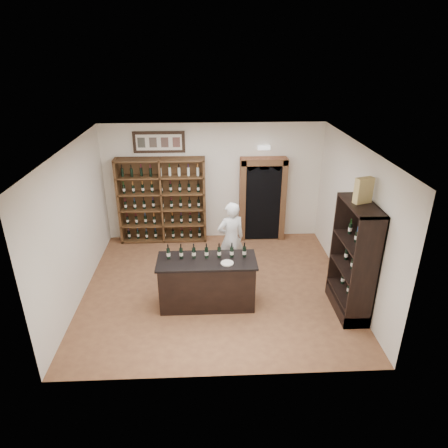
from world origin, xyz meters
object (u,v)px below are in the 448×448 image
at_px(wine_shelf, 162,200).
at_px(counter_bottle_0, 168,253).
at_px(tasting_counter, 207,283).
at_px(shopkeeper, 231,239).
at_px(wine_crate, 364,190).
at_px(side_cabinet, 353,276).

xyz_separation_m(wine_shelf, counter_bottle_0, (0.38, -2.84, 0.01)).
height_order(tasting_counter, shopkeeper, shopkeeper).
xyz_separation_m(counter_bottle_0, shopkeeper, (1.25, 1.08, -0.26)).
bearing_deg(tasting_counter, wine_crate, -5.07).
bearing_deg(side_cabinet, shopkeeper, 146.10).
bearing_deg(shopkeeper, tasting_counter, 47.37).
distance_m(tasting_counter, shopkeeper, 1.34).
xyz_separation_m(side_cabinet, wine_crate, (-0.02, 0.06, 1.67)).
bearing_deg(side_cabinet, counter_bottle_0, 173.56).
relative_size(tasting_counter, side_cabinet, 0.85).
distance_m(counter_bottle_0, shopkeeper, 1.68).
xyz_separation_m(wine_shelf, shopkeeper, (1.63, -1.76, -0.25)).
bearing_deg(wine_shelf, counter_bottle_0, -82.39).
bearing_deg(wine_crate, counter_bottle_0, 154.90).
relative_size(tasting_counter, counter_bottle_0, 6.27).
xyz_separation_m(side_cabinet, shopkeeper, (-2.19, 1.47, 0.09)).
height_order(tasting_counter, counter_bottle_0, counter_bottle_0).
relative_size(wine_shelf, shopkeeper, 1.30).
bearing_deg(side_cabinet, tasting_counter, 173.72).
bearing_deg(counter_bottle_0, side_cabinet, -6.44).
height_order(shopkeeper, wine_crate, wine_crate).
bearing_deg(tasting_counter, counter_bottle_0, 172.95).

